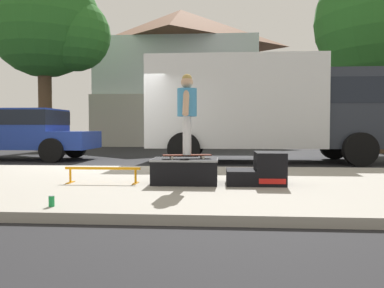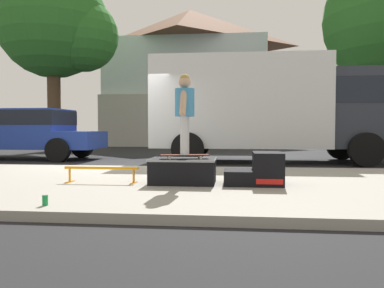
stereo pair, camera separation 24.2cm
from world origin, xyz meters
The scene contains 12 objects.
ground_plane centered at (0.00, 0.00, 0.00)m, with size 140.00×140.00×0.00m, color black.
sidewalk_slab centered at (0.00, -3.00, 0.06)m, with size 50.00×5.00×0.12m, color gray.
skate_box centered at (2.19, -3.24, 0.34)m, with size 1.06×0.71×0.41m.
kicker_ramp centered at (3.41, -3.24, 0.33)m, with size 0.92×0.68×0.52m.
grind_rail centered at (0.84, -3.31, 0.31)m, with size 1.25×0.28×0.26m.
skateboard centered at (2.23, -3.29, 0.58)m, with size 0.80×0.36×0.07m.
skater_kid centered at (2.23, -3.29, 1.35)m, with size 0.31×0.66×1.29m.
soda_can centered at (0.82, -5.18, 0.18)m, with size 0.07×0.07×0.13m.
box_truck centered at (4.14, 2.20, 1.70)m, with size 6.91×2.63×3.05m.
pickup_truck_blue centered at (-3.91, 2.38, 0.89)m, with size 5.70×2.09×1.61m.
street_tree_neighbour centered at (-4.47, 6.65, 5.39)m, with size 5.21×4.73×7.92m.
house_behind centered at (0.27, 14.80, 4.24)m, with size 9.54×8.23×8.40m.
Camera 1 is at (2.76, -9.47, 1.03)m, focal length 36.12 mm.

